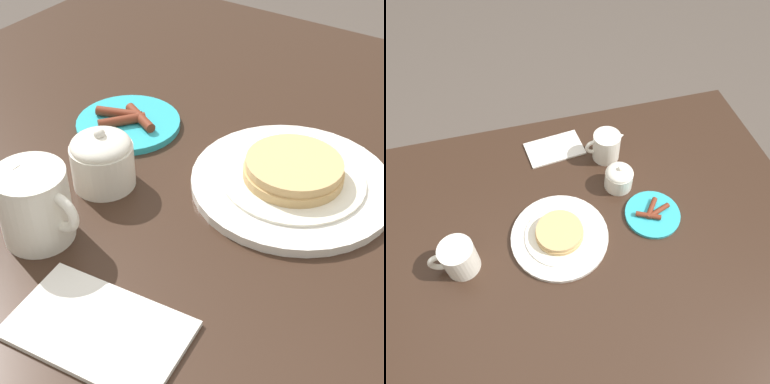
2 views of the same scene
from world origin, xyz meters
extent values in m
cube|color=#332116|center=(0.00, 0.00, 0.73)|extent=(1.26, 0.94, 0.03)
cube|color=#332116|center=(-0.57, 0.41, 0.36)|extent=(0.07, 0.07, 0.72)
cylinder|color=white|center=(0.05, -0.03, 0.75)|extent=(0.26, 0.26, 0.01)
cylinder|color=white|center=(0.05, -0.03, 0.76)|extent=(0.18, 0.18, 0.00)
cylinder|color=tan|center=(0.05, -0.03, 0.77)|extent=(0.13, 0.13, 0.01)
cylinder|color=tan|center=(0.05, -0.03, 0.78)|extent=(0.12, 0.12, 0.01)
cylinder|color=#2DADBC|center=(-0.21, -0.03, 0.75)|extent=(0.15, 0.15, 0.01)
cylinder|color=maroon|center=(-0.22, -0.03, 0.77)|extent=(0.07, 0.04, 0.01)
cylinder|color=maroon|center=(-0.19, -0.02, 0.77)|extent=(0.07, 0.04, 0.01)
cylinder|color=maroon|center=(-0.21, -0.05, 0.77)|extent=(0.05, 0.06, 0.01)
cylinder|color=silver|center=(-0.15, -0.27, 0.79)|extent=(0.08, 0.08, 0.09)
cone|color=silver|center=(-0.18, -0.27, 0.83)|extent=(0.04, 0.04, 0.04)
torus|color=silver|center=(-0.11, -0.27, 0.80)|extent=(0.05, 0.01, 0.05)
cylinder|color=silver|center=(-0.15, -0.15, 0.78)|extent=(0.08, 0.08, 0.06)
ellipsoid|color=silver|center=(-0.15, -0.15, 0.81)|extent=(0.08, 0.08, 0.03)
sphere|color=silver|center=(-0.15, -0.15, 0.82)|extent=(0.01, 0.01, 0.01)
cube|color=silver|center=(0.00, -0.34, 0.75)|extent=(0.18, 0.12, 0.01)
camera|label=1|loc=(0.27, -0.59, 1.21)|focal=55.00mm
camera|label=2|loc=(0.13, 0.45, 1.62)|focal=35.00mm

